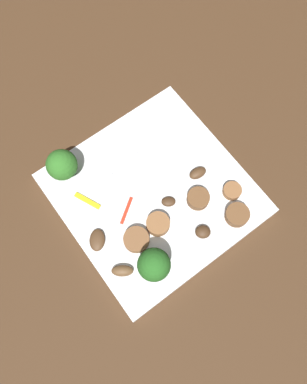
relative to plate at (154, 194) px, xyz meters
name	(u,v)px	position (x,y,z in m)	size (l,w,h in m)	color
ground_plane	(154,196)	(0.00, 0.00, -0.01)	(1.40, 1.40, 0.00)	#422B19
plate	(154,194)	(0.00, 0.00, 0.00)	(0.25, 0.25, 0.02)	white
fork	(149,139)	(0.04, 0.07, 0.01)	(0.18, 0.03, 0.00)	silver
broccoli_floret_0	(154,265)	(-0.06, -0.09, 0.04)	(0.04, 0.04, 0.06)	#296420
broccoli_floret_1	(62,165)	(-0.08, 0.10, 0.04)	(0.04, 0.04, 0.06)	#347525
sausage_slice_0	(198,199)	(0.04, -0.05, 0.02)	(0.03, 0.03, 0.01)	brown
sausage_slice_1	(232,191)	(0.09, -0.07, 0.01)	(0.03, 0.03, 0.01)	brown
sausage_slice_2	(136,240)	(-0.06, -0.04, 0.01)	(0.04, 0.04, 0.01)	brown
sausage_slice_3	(237,215)	(0.07, -0.10, 0.02)	(0.03, 0.03, 0.01)	brown
sausage_slice_4	(158,224)	(-0.02, -0.04, 0.02)	(0.03, 0.03, 0.01)	brown
mushroom_0	(198,173)	(0.07, -0.02, 0.01)	(0.03, 0.02, 0.01)	#4C331E
mushroom_1	(97,240)	(-0.10, -0.01, 0.01)	(0.03, 0.02, 0.01)	#4C331E
mushroom_2	(203,232)	(0.02, -0.09, 0.01)	(0.02, 0.02, 0.01)	#422B19
mushroom_3	(169,202)	(0.01, -0.03, 0.01)	(0.02, 0.01, 0.01)	#422B19
mushroom_4	(122,271)	(-0.10, -0.07, 0.01)	(0.03, 0.02, 0.01)	brown
pepper_strip_1	(125,209)	(-0.05, 0.00, 0.01)	(0.04, 0.00, 0.00)	red
pepper_strip_2	(87,201)	(-0.08, 0.04, 0.01)	(0.04, 0.01, 0.00)	yellow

